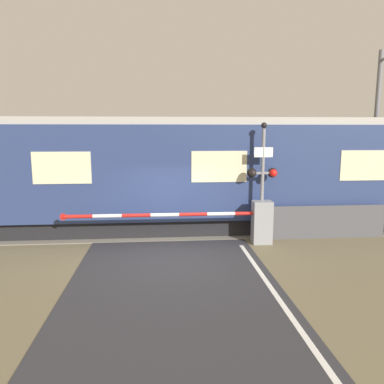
{
  "coord_description": "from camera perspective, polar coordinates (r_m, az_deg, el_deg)",
  "views": [
    {
      "loc": [
        -0.25,
        -9.96,
        3.54
      ],
      "look_at": [
        0.73,
        1.84,
        1.57
      ],
      "focal_mm": 35.0,
      "sensor_mm": 36.0,
      "label": 1
    }
  ],
  "objects": [
    {
      "name": "ground_plane",
      "position": [
        10.57,
        -3.17,
        -10.14
      ],
      "size": [
        80.0,
        80.0,
        0.0
      ],
      "primitive_type": "plane",
      "color": "#6B6047"
    },
    {
      "name": "track_bed",
      "position": [
        13.65,
        -3.56,
        -5.51
      ],
      "size": [
        36.0,
        3.2,
        0.13
      ],
      "color": "slate",
      "rests_on": "ground_plane"
    },
    {
      "name": "train",
      "position": [
        13.4,
        3.22,
        2.91
      ],
      "size": [
        17.83,
        2.85,
        3.95
      ],
      "color": "black",
      "rests_on": "ground_plane"
    },
    {
      "name": "crossing_barrier",
      "position": [
        11.84,
        8.16,
        -4.39
      ],
      "size": [
        6.48,
        0.44,
        1.35
      ],
      "color": "gray",
      "rests_on": "ground_plane"
    },
    {
      "name": "signal_post",
      "position": [
        11.85,
        10.7,
        2.5
      ],
      "size": [
        0.96,
        0.26,
        3.77
      ],
      "color": "gray",
      "rests_on": "ground_plane"
    },
    {
      "name": "catenary_pole",
      "position": [
        17.69,
        26.23,
        8.45
      ],
      "size": [
        0.2,
        1.9,
        6.77
      ],
      "color": "slate",
      "rests_on": "ground_plane"
    },
    {
      "name": "roadside_fence",
      "position": [
        13.12,
        19.83,
        -4.31
      ],
      "size": [
        3.94,
        0.06,
        1.1
      ],
      "color": "#4C4C51",
      "rests_on": "ground_plane"
    }
  ]
}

